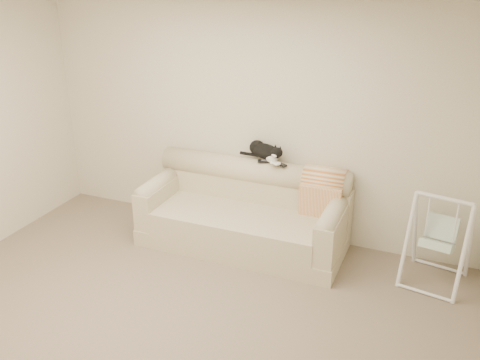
{
  "coord_description": "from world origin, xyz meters",
  "views": [
    {
      "loc": [
        1.99,
        -3.24,
        2.94
      ],
      "look_at": [
        0.12,
        1.27,
        0.9
      ],
      "focal_mm": 40.0,
      "sensor_mm": 36.0,
      "label": 1
    }
  ],
  "objects_px": {
    "sofa": "(245,214)",
    "remote_b": "(280,164)",
    "remote_a": "(266,161)",
    "tuxedo_cat": "(265,151)",
    "baby_swing": "(438,240)"
  },
  "relations": [
    {
      "from": "sofa",
      "to": "baby_swing",
      "type": "distance_m",
      "value": 1.99
    },
    {
      "from": "remote_a",
      "to": "baby_swing",
      "type": "relative_size",
      "value": 0.2
    },
    {
      "from": "remote_b",
      "to": "remote_a",
      "type": "bearing_deg",
      "value": 172.82
    },
    {
      "from": "remote_a",
      "to": "baby_swing",
      "type": "bearing_deg",
      "value": -7.11
    },
    {
      "from": "remote_a",
      "to": "tuxedo_cat",
      "type": "xyz_separation_m",
      "value": [
        -0.03,
        0.04,
        0.09
      ]
    },
    {
      "from": "sofa",
      "to": "tuxedo_cat",
      "type": "relative_size",
      "value": 4.02
    },
    {
      "from": "sofa",
      "to": "remote_a",
      "type": "xyz_separation_m",
      "value": [
        0.15,
        0.22,
        0.56
      ]
    },
    {
      "from": "remote_a",
      "to": "tuxedo_cat",
      "type": "relative_size",
      "value": 0.34
    },
    {
      "from": "sofa",
      "to": "tuxedo_cat",
      "type": "xyz_separation_m",
      "value": [
        0.13,
        0.26,
        0.65
      ]
    },
    {
      "from": "sofa",
      "to": "remote_b",
      "type": "bearing_deg",
      "value": 32.22
    },
    {
      "from": "remote_a",
      "to": "baby_swing",
      "type": "height_order",
      "value": "remote_a"
    },
    {
      "from": "sofa",
      "to": "remote_b",
      "type": "relative_size",
      "value": 12.66
    },
    {
      "from": "tuxedo_cat",
      "to": "baby_swing",
      "type": "bearing_deg",
      "value": -8.33
    },
    {
      "from": "remote_a",
      "to": "tuxedo_cat",
      "type": "height_order",
      "value": "tuxedo_cat"
    },
    {
      "from": "remote_b",
      "to": "sofa",
      "type": "bearing_deg",
      "value": -147.78
    }
  ]
}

